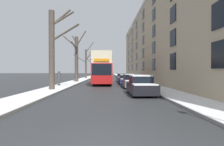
% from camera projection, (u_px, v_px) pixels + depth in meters
% --- Properties ---
extents(sidewalk_left, '(2.48, 130.00, 0.16)m').
position_uv_depth(sidewalk_left, '(91.00, 77.00, 56.72)').
color(sidewalk_left, slate).
rests_on(sidewalk_left, ground).
extents(sidewalk_right, '(2.48, 130.00, 0.16)m').
position_uv_depth(sidewalk_right, '(122.00, 77.00, 57.00)').
color(sidewalk_right, slate).
rests_on(sidewalk_right, ground).
extents(terrace_facade_right, '(9.10, 54.09, 13.77)m').
position_uv_depth(terrace_facade_right, '(169.00, 42.00, 30.05)').
color(terrace_facade_right, tan).
rests_on(terrace_facade_right, ground).
extents(bare_tree_left_0, '(2.83, 1.16, 7.86)m').
position_uv_depth(bare_tree_left_0, '(53.00, 48.00, 16.20)').
color(bare_tree_left_0, '#4C4238').
rests_on(bare_tree_left_0, ground).
extents(bare_tree_left_1, '(3.89, 2.46, 8.54)m').
position_uv_depth(bare_tree_left_1, '(76.00, 57.00, 28.67)').
color(bare_tree_left_1, '#4C4238').
rests_on(bare_tree_left_1, ground).
extents(bare_tree_left_2, '(5.23, 1.21, 8.77)m').
position_uv_depth(bare_tree_left_2, '(86.00, 62.00, 41.99)').
color(bare_tree_left_2, '#4C4238').
rests_on(bare_tree_left_2, ground).
extents(bare_tree_left_3, '(2.27, 2.19, 7.03)m').
position_uv_depth(bare_tree_left_3, '(91.00, 65.00, 55.17)').
color(bare_tree_left_3, '#4C4238').
rests_on(bare_tree_left_3, ground).
extents(double_decker_bus, '(2.55, 11.22, 4.32)m').
position_uv_depth(double_decker_bus, '(103.00, 67.00, 25.82)').
color(double_decker_bus, red).
rests_on(double_decker_bus, ground).
extents(parked_car_0, '(1.82, 4.11, 1.54)m').
position_uv_depth(parked_car_0, '(141.00, 86.00, 13.61)').
color(parked_car_0, black).
rests_on(parked_car_0, ground).
extents(parked_car_1, '(1.72, 4.09, 1.53)m').
position_uv_depth(parked_car_1, '(131.00, 81.00, 19.44)').
color(parked_car_1, slate).
rests_on(parked_car_1, ground).
extents(parked_car_2, '(1.87, 4.37, 1.38)m').
position_uv_depth(parked_car_2, '(125.00, 80.00, 25.04)').
color(parked_car_2, navy).
rests_on(parked_car_2, ground).
extents(parked_car_3, '(1.89, 4.07, 1.47)m').
position_uv_depth(parked_car_3, '(122.00, 78.00, 30.62)').
color(parked_car_3, '#474C56').
rests_on(parked_car_3, ground).
extents(oncoming_van, '(2.10, 5.07, 2.27)m').
position_uv_depth(oncoming_van, '(102.00, 74.00, 45.62)').
color(oncoming_van, '#333842').
rests_on(oncoming_van, ground).
extents(pedestrian_left_sidewalk, '(0.40, 0.40, 1.86)m').
position_uv_depth(pedestrian_left_sidewalk, '(59.00, 78.00, 20.75)').
color(pedestrian_left_sidewalk, '#4C4742').
rests_on(pedestrian_left_sidewalk, ground).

